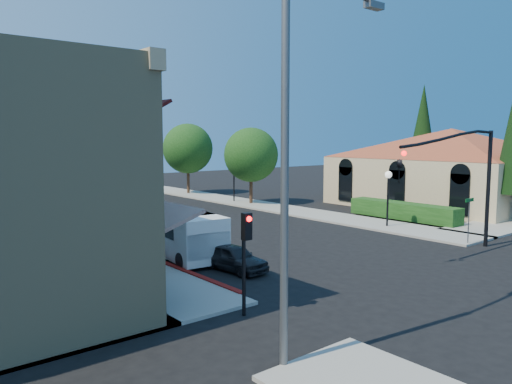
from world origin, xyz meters
TOP-DOWN VIEW (x-y plane):
  - ground at (0.00, 0.00)m, footprint 120.00×120.00m
  - sidewalk_left at (-8.75, 27.00)m, footprint 3.50×50.00m
  - sidewalk_right at (8.75, 27.00)m, footprint 3.50×50.00m
  - curb_red_strip at (-6.90, 8.00)m, footprint 0.25×10.00m
  - mission_building at (21.99, 11.50)m, footprint 30.12×30.12m
  - hedge at (11.70, 9.00)m, footprint 1.40×8.00m
  - conifer_far at (28.00, 18.00)m, footprint 3.20×3.20m
  - street_tree_a at (8.80, 22.00)m, footprint 4.56×4.56m
  - street_tree_b at (8.80, 32.00)m, footprint 4.94×4.94m
  - signal_mast_arm at (5.86, 1.50)m, footprint 8.01×0.39m
  - secondary_signal at (-8.00, 1.41)m, footprint 0.28×0.42m
  - cobra_streetlight at (-9.15, -2.00)m, footprint 3.60×0.25m
  - street_name_sign at (7.50, 2.20)m, footprint 0.80×0.06m
  - lamppost_left_near at (-8.50, 8.00)m, footprint 0.44×0.44m
  - lamppost_left_far at (-8.50, 22.00)m, footprint 0.44×0.44m
  - lamppost_right_near at (8.50, 8.00)m, footprint 0.44×0.44m
  - lamppost_right_far at (8.50, 24.00)m, footprint 0.44×0.44m
  - white_van at (-5.51, 9.09)m, footprint 2.66×5.10m
  - parked_car_a at (-5.00, 6.00)m, footprint 1.63×3.40m
  - parked_car_b at (-5.56, 19.00)m, footprint 1.65×3.97m
  - parked_car_c at (-5.91, 22.05)m, footprint 1.72×3.98m
  - parked_car_d at (-6.20, 27.48)m, footprint 2.22×4.16m

SIDE VIEW (x-z plane):
  - ground at x=0.00m, z-range 0.00..0.00m
  - curb_red_strip at x=-6.90m, z-range -0.03..0.03m
  - hedge at x=11.70m, z-range -0.55..0.55m
  - sidewalk_left at x=-8.75m, z-range 0.00..0.12m
  - sidewalk_right at x=8.75m, z-range 0.00..0.12m
  - parked_car_d at x=-6.20m, z-range 0.00..1.11m
  - parked_car_a at x=-5.00m, z-range 0.00..1.12m
  - parked_car_c at x=-5.91m, z-range 0.00..1.14m
  - parked_car_b at x=-5.56m, z-range 0.00..1.28m
  - white_van at x=-5.51m, z-range 0.17..2.34m
  - street_name_sign at x=7.50m, z-range 0.45..2.95m
  - secondary_signal at x=-8.00m, z-range 0.66..3.98m
  - lamppost_left_near at x=-8.50m, z-range 0.95..4.52m
  - lamppost_left_far at x=-8.50m, z-range 0.95..4.52m
  - lamppost_right_near at x=8.50m, z-range 0.95..4.52m
  - lamppost_right_far at x=8.50m, z-range 0.95..4.52m
  - mission_building at x=21.99m, z-range 0.55..6.95m
  - signal_mast_arm at x=5.86m, z-range 1.09..7.09m
  - street_tree_a at x=8.80m, z-range 0.95..7.43m
  - street_tree_b at x=8.80m, z-range 1.03..8.05m
  - cobra_streetlight at x=-9.15m, z-range 0.61..9.92m
  - conifer_far at x=28.00m, z-range 0.86..11.86m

